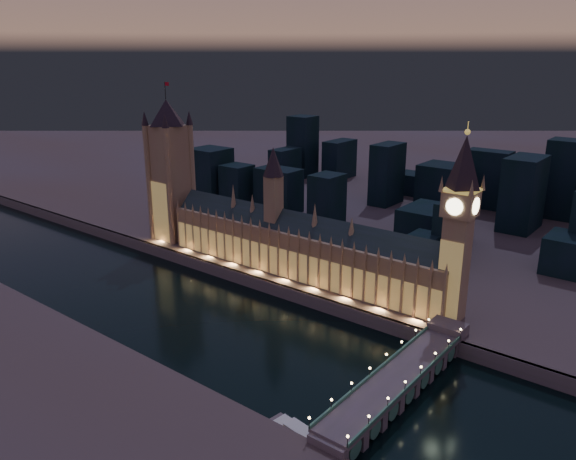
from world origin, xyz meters
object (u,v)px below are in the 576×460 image
Objects in this scene: palace_of_westminster at (297,246)px; elizabeth_tower at (460,214)px; westminster_bridge at (402,379)px; victoria_tower at (170,163)px; river_boat at (309,440)px.

palace_of_westminster is 1.98× the size of elizabeth_tower.
elizabeth_tower is at bearing 95.33° from westminster_bridge.
palace_of_westminster is at bearing -179.90° from elizabeth_tower.
river_boat is at bearing -28.98° from victoria_tower.
palace_of_westminster is 1.79× the size of westminster_bridge.
river_boat is at bearing -92.46° from elizabeth_tower.
palace_of_westminster reaches higher than river_boat.
victoria_tower is at bearing 179.91° from palace_of_westminster.
westminster_bridge is at bearing -84.67° from elizabeth_tower.
westminster_bridge is (224.09, -65.37, -58.38)m from victoria_tower.
river_boat is (95.97, -117.78, -24.81)m from palace_of_westminster.
victoria_tower is 2.66× the size of river_boat.
palace_of_westminster is at bearing 129.17° from river_boat.
river_boat is at bearing -50.83° from palace_of_westminster.
victoria_tower is 251.40m from river_boat.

